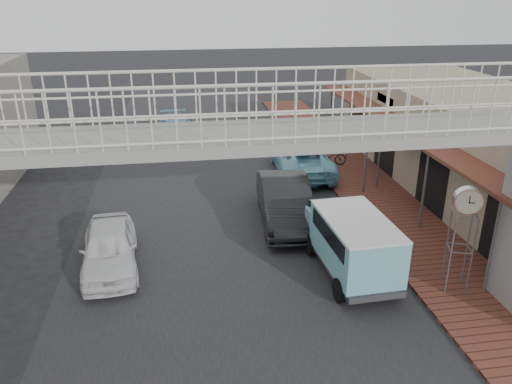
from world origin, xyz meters
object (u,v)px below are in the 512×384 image
object	(u,v)px
white_hatchback	(109,247)
arrow_sign	(386,139)
angkot_far	(176,128)
street_clock	(467,206)
angkot_curb	(302,158)
motorcycle_far	(320,129)
motorcycle_near	(329,156)
dark_sedan	(285,201)
angkot_van	(353,238)

from	to	relation	value
white_hatchback	arrow_sign	xyz separation A→B (m)	(10.37, 4.21, 1.73)
white_hatchback	angkot_far	bearing A→B (deg)	76.56
street_clock	angkot_curb	bearing A→B (deg)	117.94
angkot_far	motorcycle_far	world-z (taller)	angkot_far
angkot_far	motorcycle_near	distance (m)	9.30
white_hatchback	angkot_curb	xyz separation A→B (m)	(7.77, 7.36, 0.05)
dark_sedan	angkot_far	world-z (taller)	dark_sedan
white_hatchback	dark_sedan	world-z (taller)	dark_sedan
angkot_curb	street_clock	bearing A→B (deg)	104.69
angkot_far	angkot_van	world-z (taller)	angkot_van
dark_sedan	arrow_sign	world-z (taller)	arrow_sign
white_hatchback	motorcycle_far	distance (m)	16.24
angkot_far	street_clock	bearing A→B (deg)	-68.88
dark_sedan	angkot_van	distance (m)	4.08
street_clock	arrow_sign	world-z (taller)	street_clock
white_hatchback	arrow_sign	bearing A→B (deg)	17.15
angkot_far	street_clock	xyz separation A→B (m)	(7.59, -16.75, 1.98)
dark_sedan	angkot_far	xyz separation A→B (m)	(-3.84, 11.56, -0.16)
motorcycle_near	angkot_far	bearing A→B (deg)	68.03
white_hatchback	arrow_sign	size ratio (longest dim) A/B	1.40
white_hatchback	motorcycle_near	xyz separation A→B (m)	(9.33, 8.09, -0.17)
dark_sedan	angkot_van	world-z (taller)	angkot_van
angkot_far	angkot_van	distance (m)	16.25
dark_sedan	angkot_far	bearing A→B (deg)	112.72
dark_sedan	angkot_van	bearing A→B (deg)	-68.96
dark_sedan	arrow_sign	distance (m)	5.07
dark_sedan	street_clock	distance (m)	6.66
motorcycle_near	angkot_van	bearing A→B (deg)	-176.22
white_hatchback	motorcycle_near	world-z (taller)	white_hatchback
arrow_sign	angkot_far	bearing A→B (deg)	149.39
street_clock	motorcycle_far	bearing A→B (deg)	105.60
white_hatchback	motorcycle_far	world-z (taller)	white_hatchback
dark_sedan	angkot_far	size ratio (longest dim) A/B	1.10
angkot_far	motorcycle_far	bearing A→B (deg)	-11.95
dark_sedan	street_clock	xyz separation A→B (m)	(3.75, -5.19, 1.82)
angkot_curb	street_clock	size ratio (longest dim) A/B	1.73
motorcycle_near	motorcycle_far	xyz separation A→B (m)	(0.82, 4.59, 0.06)
motorcycle_far	street_clock	size ratio (longest dim) A/B	0.52
angkot_van	arrow_sign	world-z (taller)	arrow_sign
angkot_curb	angkot_van	distance (m)	8.93
angkot_van	angkot_curb	bearing A→B (deg)	83.03
white_hatchback	motorcycle_near	bearing A→B (deg)	36.00
white_hatchback	angkot_van	distance (m)	7.28
dark_sedan	arrow_sign	bearing A→B (deg)	26.94
dark_sedan	street_clock	bearing A→B (deg)	-49.83
angkot_van	motorcycle_far	xyz separation A→B (m)	(3.05, 14.22, -0.64)
dark_sedan	angkot_curb	xyz separation A→B (m)	(1.84, 5.01, -0.08)
white_hatchback	motorcycle_far	size ratio (longest dim) A/B	2.51
dark_sedan	arrow_sign	xyz separation A→B (m)	(4.45, 1.85, 1.60)
dark_sedan	motorcycle_far	distance (m)	11.16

